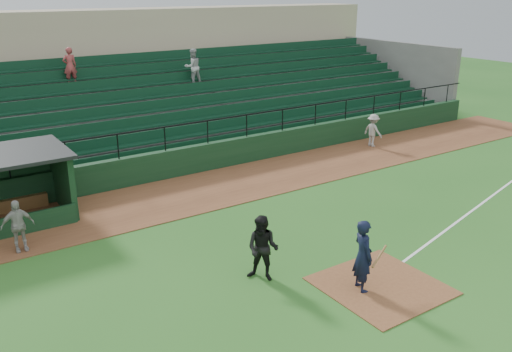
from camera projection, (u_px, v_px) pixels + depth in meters
ground at (355, 271)px, 15.39m from camera, size 90.00×90.00×0.00m
warning_track at (214, 188)px, 21.65m from camera, size 40.00×4.00×0.03m
home_plate_dirt at (381, 286)px, 14.61m from camera, size 3.00×3.00×0.03m
foul_line at (487, 199)px, 20.55m from camera, size 17.49×4.44×0.01m
stadium_structure at (130, 97)px, 27.52m from camera, size 38.00×13.08×6.40m
batter_at_plate at (363, 256)px, 14.13m from camera, size 1.12×0.83×1.99m
umpire at (263, 248)px, 14.67m from camera, size 1.11×1.14×1.86m
runner at (373, 130)px, 27.04m from camera, size 0.69×1.10×1.63m
dugout_player_a at (18, 226)px, 16.27m from camera, size 0.96×0.42×1.63m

